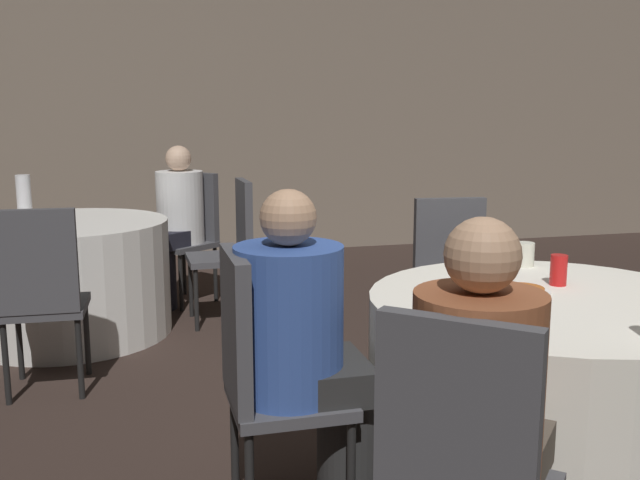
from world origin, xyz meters
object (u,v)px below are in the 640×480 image
(chair_far_northeast, at_px, (191,226))
(pizza_plate_near, at_px, (522,290))
(chair_far_south, at_px, (41,287))
(person_floral_shirt, at_px, (482,430))
(chair_far_east, at_px, (232,239))
(person_white_shirt, at_px, (174,225))
(chair_near_southwest, at_px, (463,467))
(person_blue_shirt, at_px, (307,352))
(chair_near_west, at_px, (261,366))
(table_far, at_px, (70,278))
(soda_can_blue, at_px, (486,289))
(bottle_far, at_px, (24,197))
(soda_can_red, at_px, (559,270))
(chair_near_north, at_px, (453,274))
(table_near, at_px, (544,390))

(chair_far_northeast, height_order, pizza_plate_near, chair_far_northeast)
(chair_far_south, height_order, person_floral_shirt, person_floral_shirt)
(chair_far_east, distance_m, person_white_shirt, 0.63)
(chair_near_southwest, bearing_deg, person_floral_shirt, 90.00)
(chair_far_east, height_order, person_blue_shirt, person_blue_shirt)
(pizza_plate_near, bearing_deg, chair_near_west, -174.04)
(table_far, xyz_separation_m, soda_can_blue, (1.62, -2.42, 0.42))
(chair_far_south, distance_m, bottle_far, 1.29)
(soda_can_blue, bearing_deg, soda_can_red, 25.50)
(chair_far_south, distance_m, soda_can_blue, 2.17)
(chair_near_north, relative_size, chair_far_east, 1.00)
(chair_near_west, relative_size, bottle_far, 3.41)
(table_near, distance_m, chair_near_southwest, 1.11)
(table_near, bearing_deg, chair_far_east, 109.71)
(person_white_shirt, bearing_deg, table_far, 90.00)
(chair_near_north, bearing_deg, table_far, -26.28)
(chair_near_southwest, xyz_separation_m, person_white_shirt, (-0.48, 3.73, 0.03))
(chair_near_north, height_order, person_floral_shirt, person_floral_shirt)
(table_near, bearing_deg, table_far, 128.62)
(bottle_far, bearing_deg, person_blue_shirt, -64.44)
(chair_near_west, bearing_deg, person_white_shirt, -177.83)
(table_near, distance_m, chair_near_west, 1.11)
(person_blue_shirt, xyz_separation_m, bottle_far, (-1.23, 2.58, 0.27))
(table_far, bearing_deg, soda_can_red, -47.42)
(person_floral_shirt, bearing_deg, table_near, 90.00)
(table_near, relative_size, person_white_shirt, 1.16)
(soda_can_red, bearing_deg, chair_near_west, -172.21)
(soda_can_blue, bearing_deg, bottle_far, 125.74)
(table_far, xyz_separation_m, person_white_shirt, (0.68, 0.54, 0.23))
(chair_far_northeast, bearing_deg, soda_can_red, 164.63)
(chair_near_west, height_order, chair_far_northeast, same)
(chair_far_east, bearing_deg, table_near, -161.68)
(chair_far_south, bearing_deg, soda_can_blue, -37.47)
(soda_can_red, bearing_deg, table_near, -130.35)
(chair_near_southwest, bearing_deg, pizza_plate_near, 95.49)
(table_far, relative_size, chair_far_east, 1.30)
(chair_far_northeast, bearing_deg, chair_far_east, 161.44)
(table_near, distance_m, soda_can_blue, 0.51)
(chair_near_west, height_order, chair_near_north, same)
(soda_can_red, bearing_deg, chair_near_southwest, -131.95)
(chair_near_west, height_order, soda_can_red, chair_near_west)
(table_far, xyz_separation_m, person_floral_shirt, (1.28, -3.06, 0.22))
(chair_near_west, bearing_deg, chair_far_northeast, 179.63)
(table_near, height_order, soda_can_red, soda_can_red)
(person_white_shirt, distance_m, soda_can_red, 3.08)
(chair_near_southwest, height_order, soda_can_red, chair_near_southwest)
(chair_far_south, relative_size, soda_can_red, 7.82)
(chair_far_east, bearing_deg, chair_near_west, 173.21)
(table_far, xyz_separation_m, soda_can_red, (2.04, -2.22, 0.42))
(chair_near_west, bearing_deg, chair_near_north, 131.64)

